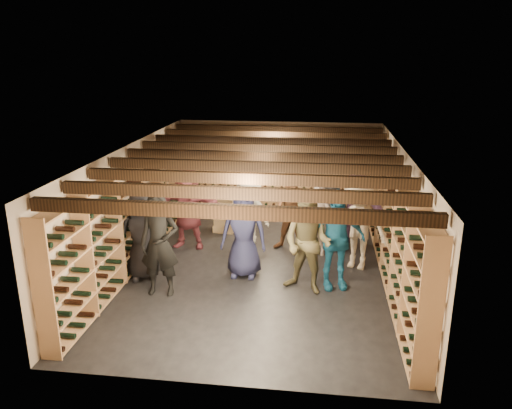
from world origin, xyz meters
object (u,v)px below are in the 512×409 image
object	(u,v)px
person_4	(335,239)
person_3	(359,225)
person_6	(244,232)
person_12	(331,210)
crate_loose	(324,240)
person_1	(159,244)
person_2	(308,243)
person_8	(293,211)
person_11	(356,208)
person_9	(249,211)
person_5	(187,207)
crate_stack_left	(225,215)
person_7	(318,221)
crate_stack_right	(319,219)
person_0	(142,235)

from	to	relation	value
person_4	person_3	bearing A→B (deg)	48.71
person_6	person_12	world-z (taller)	person_6
crate_loose	person_12	world-z (taller)	person_12
person_6	person_4	bearing A→B (deg)	-8.57
person_1	person_2	bearing A→B (deg)	6.28
person_8	person_11	size ratio (longest dim) A/B	1.04
person_4	person_12	world-z (taller)	person_4
person_3	person_9	distance (m)	2.55
person_1	person_9	xyz separation A→B (m)	(1.23, 2.59, -0.17)
crate_loose	person_12	xyz separation A→B (m)	(0.12, 0.00, 0.72)
person_5	person_4	bearing A→B (deg)	-23.85
crate_stack_left	person_12	size ratio (longest dim) A/B	0.53
person_1	person_7	xyz separation A→B (m)	(2.78, 2.23, -0.19)
person_5	person_6	xyz separation A→B (m)	(1.46, -1.33, -0.03)
crate_stack_right	person_0	xyz separation A→B (m)	(-3.36, -3.18, 0.62)
person_0	crate_stack_right	bearing A→B (deg)	26.40
person_1	person_0	bearing A→B (deg)	128.97
person_3	person_9	size ratio (longest dim) A/B	1.16
person_0	person_5	bearing A→B (deg)	57.76
person_12	person_2	bearing A→B (deg)	-104.16
person_9	person_11	xyz separation A→B (m)	(2.37, 0.26, 0.09)
crate_stack_right	person_5	size ratio (longest dim) A/B	0.29
crate_loose	person_0	distance (m)	4.22
person_4	person_7	xyz separation A→B (m)	(-0.32, 1.56, -0.19)
person_0	person_6	bearing A→B (deg)	-6.97
person_8	person_9	size ratio (longest dim) A/B	1.15
crate_loose	person_12	bearing A→B (deg)	0.00
crate_loose	person_7	size ratio (longest dim) A/B	0.33
crate_stack_right	crate_loose	size ratio (longest dim) A/B	1.07
person_0	person_5	distance (m)	1.73
crate_stack_right	person_3	bearing A→B (deg)	-70.23
person_2	person_9	bearing A→B (deg)	144.94
person_5	person_9	xyz separation A→B (m)	(1.33, 0.31, -0.15)
person_1	person_12	bearing A→B (deg)	39.95
person_1	person_5	distance (m)	2.28
person_0	crate_loose	bearing A→B (deg)	15.67
crate_stack_left	person_9	bearing A→B (deg)	-47.29
crate_loose	person_9	xyz separation A→B (m)	(-1.70, -0.26, 0.70)
person_11	person_8	bearing A→B (deg)	-136.98
crate_stack_right	person_11	world-z (taller)	person_11
person_2	person_3	world-z (taller)	person_2
person_8	person_12	bearing A→B (deg)	41.17
person_5	person_3	bearing A→B (deg)	-7.35
crate_stack_right	person_8	size ratio (longest dim) A/B	0.30
crate_stack_left	person_7	world-z (taller)	person_7
person_3	person_6	world-z (taller)	person_3
person_0	person_7	xyz separation A→B (m)	(3.33, 1.62, -0.12)
person_2	person_1	bearing A→B (deg)	-148.01
crate_loose	person_7	world-z (taller)	person_7
crate_stack_left	person_2	distance (m)	3.62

